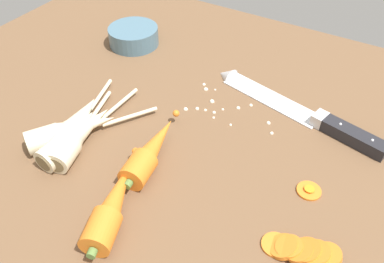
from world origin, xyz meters
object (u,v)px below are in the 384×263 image
at_px(whole_carrot_second, 113,205).
at_px(parsnip_back, 78,123).
at_px(parsnip_front, 72,130).
at_px(parsnip_mid_left, 78,134).
at_px(chefs_knife, 291,107).
at_px(whole_carrot, 151,151).
at_px(carrot_slice_stray_near, 309,190).
at_px(parsnip_mid_right, 75,137).
at_px(carrot_slice_stack, 299,250).
at_px(prep_bowl, 134,35).

xyz_separation_m(whole_carrot_second, parsnip_back, (-0.16, 0.10, -0.00)).
distance_m(parsnip_front, parsnip_mid_left, 0.02).
height_order(chefs_knife, whole_carrot, whole_carrot).
xyz_separation_m(parsnip_front, carrot_slice_stray_near, (0.38, 0.09, -0.02)).
xyz_separation_m(whole_carrot_second, parsnip_mid_right, (-0.14, 0.08, -0.00)).
distance_m(parsnip_mid_left, carrot_slice_stray_near, 0.37).
xyz_separation_m(whole_carrot_second, carrot_slice_stack, (0.24, 0.07, -0.01)).
bearing_deg(chefs_knife, parsnip_mid_right, -134.84).
relative_size(parsnip_back, prep_bowl, 1.84).
distance_m(parsnip_mid_right, prep_bowl, 0.33).
distance_m(chefs_knife, prep_bowl, 0.39).
height_order(chefs_knife, carrot_slice_stack, carrot_slice_stack).
distance_m(carrot_slice_stack, prep_bowl, 0.59).
bearing_deg(prep_bowl, parsnip_mid_left, -69.04).
height_order(whole_carrot_second, prep_bowl, whole_carrot_second).
bearing_deg(parsnip_front, parsnip_back, 104.76).
bearing_deg(parsnip_mid_right, chefs_knife, 45.16).
height_order(whole_carrot, whole_carrot_second, same).
xyz_separation_m(parsnip_mid_right, parsnip_back, (-0.02, 0.03, -0.00)).
relative_size(whole_carrot_second, parsnip_mid_right, 0.91).
relative_size(whole_carrot, prep_bowl, 1.66).
distance_m(parsnip_mid_right, parsnip_back, 0.03).
height_order(parsnip_front, carrot_slice_stray_near, parsnip_front).
bearing_deg(chefs_knife, prep_bowl, 173.97).
bearing_deg(chefs_knife, carrot_slice_stray_near, -61.36).
bearing_deg(chefs_knife, parsnip_front, -137.32).
distance_m(whole_carrot_second, parsnip_mid_right, 0.16).
relative_size(parsnip_back, carrot_slice_stack, 2.04).
relative_size(whole_carrot, carrot_slice_stray_near, 5.04).
height_order(parsnip_front, carrot_slice_stack, parsnip_front).
bearing_deg(parsnip_back, carrot_slice_stack, -4.53).
distance_m(parsnip_back, carrot_slice_stray_near, 0.39).
bearing_deg(whole_carrot_second, parsnip_mid_right, 151.65).
relative_size(parsnip_mid_right, carrot_slice_stack, 2.00).
distance_m(whole_carrot_second, carrot_slice_stack, 0.25).
height_order(carrot_slice_stack, prep_bowl, prep_bowl).
xyz_separation_m(whole_carrot, parsnip_front, (-0.14, -0.03, -0.00)).
height_order(whole_carrot_second, parsnip_mid_left, whole_carrot_second).
relative_size(carrot_slice_stack, carrot_slice_stray_near, 2.75).
bearing_deg(whole_carrot_second, parsnip_mid_left, 149.80).
relative_size(whole_carrot_second, parsnip_mid_left, 0.78).
bearing_deg(whole_carrot, parsnip_mid_left, -166.81).
relative_size(parsnip_front, parsnip_mid_right, 1.02).
distance_m(parsnip_back, prep_bowl, 0.30).
height_order(parsnip_mid_right, parsnip_back, same).
bearing_deg(parsnip_back, parsnip_front, -75.24).
xyz_separation_m(parsnip_mid_right, carrot_slice_stray_near, (0.36, 0.10, -0.02)).
bearing_deg(prep_bowl, parsnip_front, -71.37).
height_order(parsnip_front, parsnip_mid_left, same).
relative_size(parsnip_front, carrot_slice_stack, 2.03).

